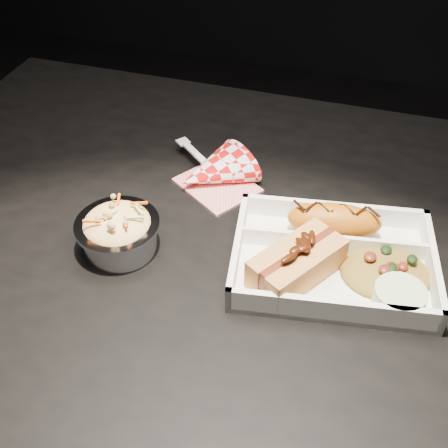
{
  "coord_description": "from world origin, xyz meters",
  "views": [
    {
      "loc": [
        0.11,
        -0.53,
        1.27
      ],
      "look_at": [
        -0.04,
        -0.04,
        0.81
      ],
      "focal_mm": 45.0,
      "sensor_mm": 36.0,
      "label": 1
    }
  ],
  "objects_px": {
    "food_tray": "(332,262)",
    "napkin_fork": "(213,172)",
    "foil_coleslaw_cup": "(118,230)",
    "fried_pastry": "(334,221)",
    "hotdog": "(297,261)",
    "dining_table": "(260,289)"
  },
  "relations": [
    {
      "from": "hotdog",
      "to": "foil_coleslaw_cup",
      "type": "xyz_separation_m",
      "value": [
        -0.23,
        -0.01,
        -0.0
      ]
    },
    {
      "from": "napkin_fork",
      "to": "food_tray",
      "type": "bearing_deg",
      "value": 7.76
    },
    {
      "from": "foil_coleslaw_cup",
      "to": "napkin_fork",
      "type": "bearing_deg",
      "value": 67.16
    },
    {
      "from": "food_tray",
      "to": "napkin_fork",
      "type": "xyz_separation_m",
      "value": [
        -0.2,
        0.13,
        0.01
      ]
    },
    {
      "from": "hotdog",
      "to": "napkin_fork",
      "type": "distance_m",
      "value": 0.23
    },
    {
      "from": "food_tray",
      "to": "foil_coleslaw_cup",
      "type": "relative_size",
      "value": 2.52
    },
    {
      "from": "hotdog",
      "to": "foil_coleslaw_cup",
      "type": "distance_m",
      "value": 0.23
    },
    {
      "from": "fried_pastry",
      "to": "foil_coleslaw_cup",
      "type": "height_order",
      "value": "foil_coleslaw_cup"
    },
    {
      "from": "dining_table",
      "to": "foil_coleslaw_cup",
      "type": "relative_size",
      "value": 10.98
    },
    {
      "from": "dining_table",
      "to": "hotdog",
      "type": "relative_size",
      "value": 8.91
    },
    {
      "from": "dining_table",
      "to": "hotdog",
      "type": "bearing_deg",
      "value": -42.69
    },
    {
      "from": "foil_coleslaw_cup",
      "to": "napkin_fork",
      "type": "height_order",
      "value": "foil_coleslaw_cup"
    },
    {
      "from": "food_tray",
      "to": "fried_pastry",
      "type": "height_order",
      "value": "fried_pastry"
    },
    {
      "from": "fried_pastry",
      "to": "napkin_fork",
      "type": "distance_m",
      "value": 0.21
    },
    {
      "from": "fried_pastry",
      "to": "foil_coleslaw_cup",
      "type": "distance_m",
      "value": 0.28
    },
    {
      "from": "food_tray",
      "to": "napkin_fork",
      "type": "bearing_deg",
      "value": 138.54
    },
    {
      "from": "napkin_fork",
      "to": "fried_pastry",
      "type": "bearing_deg",
      "value": 19.4
    },
    {
      "from": "food_tray",
      "to": "napkin_fork",
      "type": "distance_m",
      "value": 0.24
    },
    {
      "from": "fried_pastry",
      "to": "napkin_fork",
      "type": "xyz_separation_m",
      "value": [
        -0.19,
        0.07,
        -0.01
      ]
    },
    {
      "from": "food_tray",
      "to": "foil_coleslaw_cup",
      "type": "distance_m",
      "value": 0.28
    },
    {
      "from": "food_tray",
      "to": "hotdog",
      "type": "distance_m",
      "value": 0.06
    },
    {
      "from": "dining_table",
      "to": "food_tray",
      "type": "height_order",
      "value": "food_tray"
    }
  ]
}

